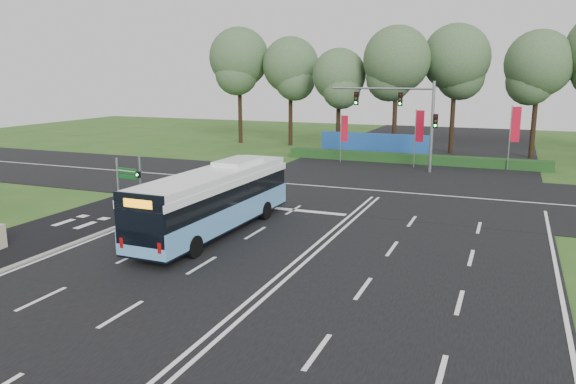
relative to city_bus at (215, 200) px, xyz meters
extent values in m
plane|color=#27521B|center=(5.11, 0.62, -1.65)|extent=(120.00, 120.00, 0.00)
cube|color=black|center=(5.11, 0.62, -1.63)|extent=(20.00, 120.00, 0.04)
cube|color=black|center=(5.11, 12.62, -1.62)|extent=(120.00, 14.00, 0.05)
cube|color=black|center=(-7.39, -2.38, -1.62)|extent=(5.00, 18.00, 0.06)
cube|color=gray|center=(-4.99, -2.38, -1.59)|extent=(0.25, 18.00, 0.12)
cube|color=#5694C8|center=(0.00, 0.01, -0.63)|extent=(2.64, 11.45, 1.04)
cube|color=black|center=(0.00, 0.01, -1.11)|extent=(2.61, 11.39, 0.28)
cube|color=black|center=(0.00, 0.01, 0.32)|extent=(2.54, 11.27, 0.90)
cube|color=white|center=(0.00, 0.01, 0.89)|extent=(2.64, 11.45, 0.33)
cube|color=white|center=(0.00, 0.01, 1.22)|extent=(2.58, 10.99, 0.33)
cube|color=white|center=(0.06, 2.39, 1.51)|extent=(1.58, 2.88, 0.24)
cube|color=black|center=(-0.13, -5.62, 0.37)|extent=(2.30, 0.17, 2.09)
cube|color=orange|center=(-0.13, -5.66, 1.03)|extent=(1.33, 0.09, 0.33)
cylinder|color=black|center=(-1.03, 3.27, -1.15)|extent=(0.29, 0.99, 0.99)
cylinder|color=black|center=(1.18, 3.22, -1.15)|extent=(0.29, 0.99, 0.99)
cylinder|color=black|center=(-1.19, -3.57, -1.15)|extent=(0.29, 0.99, 0.99)
cylinder|color=black|center=(1.02, -3.62, -1.15)|extent=(0.29, 0.99, 0.99)
cylinder|color=gray|center=(-6.00, 2.37, -0.10)|extent=(0.12, 0.12, 3.08)
cube|color=black|center=(-6.00, 2.19, 0.47)|extent=(0.29, 0.23, 0.35)
sphere|color=#19F233|center=(-6.00, 2.09, 0.47)|extent=(0.12, 0.12, 0.12)
cylinder|color=gray|center=(-5.30, -0.40, 0.07)|extent=(0.10, 0.10, 3.43)
cube|color=#0D4E19|center=(-4.66, -0.49, 1.19)|extent=(1.28, 0.24, 0.26)
cube|color=#0D4E19|center=(-4.66, -0.49, 0.89)|extent=(1.28, 0.24, 0.19)
cube|color=white|center=(-4.66, -0.52, 1.19)|extent=(1.19, 0.18, 0.03)
cylinder|color=gray|center=(-0.74, 23.22, 0.43)|extent=(0.06, 0.06, 4.15)
cube|color=#AD0E23|center=(-0.44, 23.27, 1.30)|extent=(0.55, 0.15, 2.21)
cylinder|color=gray|center=(5.55, 23.05, 0.74)|extent=(0.07, 0.07, 4.77)
cube|color=#AD0E23|center=(5.90, 23.05, 1.74)|extent=(0.64, 0.05, 2.54)
cylinder|color=gray|center=(12.68, 24.38, 0.92)|extent=(0.08, 0.08, 5.14)
cube|color=#AD0E23|center=(13.05, 24.46, 2.01)|extent=(0.68, 0.17, 2.74)
cylinder|color=gray|center=(7.11, 21.12, 1.85)|extent=(0.24, 0.24, 7.00)
cylinder|color=gray|center=(3.11, 21.12, 4.75)|extent=(8.00, 0.16, 0.16)
cube|color=black|center=(4.61, 21.12, 3.95)|extent=(0.32, 0.28, 1.05)
cube|color=black|center=(1.11, 21.12, 3.95)|extent=(0.32, 0.28, 1.05)
cube|color=black|center=(7.36, 21.12, 2.35)|extent=(0.32, 0.28, 1.05)
cube|color=#163C16|center=(5.11, 25.12, -1.25)|extent=(22.00, 1.20, 0.80)
cube|color=#1B4B97|center=(1.11, 27.62, -0.55)|extent=(10.00, 0.30, 2.20)
cylinder|color=black|center=(-15.23, 32.95, 2.74)|extent=(0.44, 0.44, 8.78)
sphere|color=#375230|center=(-15.23, 32.95, 7.60)|extent=(6.47, 6.47, 6.47)
cylinder|color=black|center=(-9.23, 32.92, 2.34)|extent=(0.44, 0.44, 7.98)
sphere|color=#375230|center=(-9.23, 32.92, 6.76)|extent=(5.88, 5.88, 5.88)
cylinder|color=black|center=(-3.21, 30.51, 1.87)|extent=(0.44, 0.44, 7.03)
sphere|color=#375230|center=(-3.21, 30.51, 5.75)|extent=(5.18, 5.18, 5.18)
cylinder|color=black|center=(2.47, 29.92, 2.54)|extent=(0.44, 0.44, 8.37)
sphere|color=#375230|center=(2.47, 29.92, 7.17)|extent=(6.17, 6.17, 6.17)
cylinder|color=black|center=(7.41, 32.79, 2.62)|extent=(0.44, 0.44, 8.54)
sphere|color=#375230|center=(7.41, 32.79, 7.34)|extent=(6.29, 6.29, 6.29)
cylinder|color=black|center=(14.54, 32.21, 2.35)|extent=(0.44, 0.44, 7.99)
sphere|color=#375230|center=(14.54, 32.21, 6.77)|extent=(5.89, 5.89, 5.89)
camera|label=1|loc=(12.96, -22.82, 5.88)|focal=35.00mm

